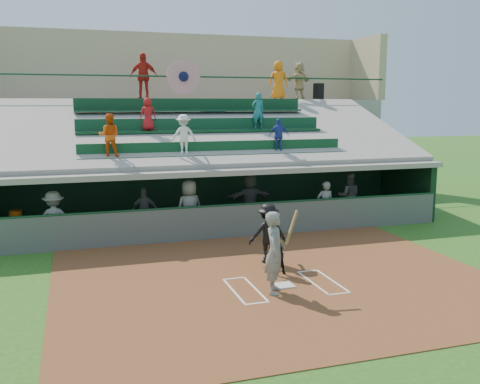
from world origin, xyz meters
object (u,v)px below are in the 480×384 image
object	(u,v)px
trash_bin	(319,92)
water_cooler	(16,217)
home_plate	(285,285)
batter_at_plate	(275,252)
catcher	(276,253)
white_table	(19,232)

from	to	relation	value
trash_bin	water_cooler	bearing A→B (deg)	-153.96
home_plate	trash_bin	bearing A→B (deg)	61.66
home_plate	water_cooler	world-z (taller)	water_cooler
batter_at_plate	catcher	size ratio (longest dim) A/B	1.70
white_table	home_plate	bearing A→B (deg)	-52.89
batter_at_plate	catcher	xyz separation A→B (m)	(0.52, 1.28, -0.41)
home_plate	trash_bin	world-z (taller)	trash_bin
trash_bin	catcher	bearing A→B (deg)	-119.68
home_plate	water_cooler	distance (m)	9.33
water_cooler	trash_bin	distance (m)	15.89
home_plate	batter_at_plate	xyz separation A→B (m)	(-0.40, -0.36, 0.97)
catcher	white_table	world-z (taller)	catcher
water_cooler	trash_bin	bearing A→B (deg)	26.04
catcher	water_cooler	xyz separation A→B (m)	(-6.77, 5.57, 0.26)
water_cooler	catcher	bearing A→B (deg)	-39.42
catcher	white_table	size ratio (longest dim) A/B	1.61
trash_bin	home_plate	bearing A→B (deg)	-118.34
batter_at_plate	catcher	distance (m)	1.44
trash_bin	white_table	bearing A→B (deg)	-153.84
white_table	trash_bin	world-z (taller)	trash_bin
batter_at_plate	white_table	xyz separation A→B (m)	(-6.18, 6.85, -0.65)
batter_at_plate	white_table	size ratio (longest dim) A/B	2.74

